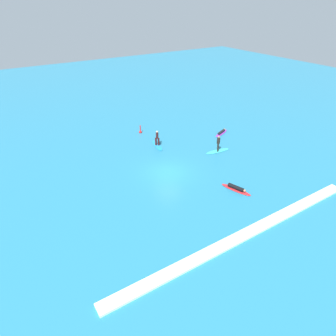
{
  "coord_description": "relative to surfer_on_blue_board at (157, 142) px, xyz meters",
  "views": [
    {
      "loc": [
        -13.54,
        -21.24,
        15.13
      ],
      "look_at": [
        0.0,
        0.0,
        0.5
      ],
      "focal_mm": 32.03,
      "sensor_mm": 36.0,
      "label": 1
    }
  ],
  "objects": [
    {
      "name": "marker_buoy",
      "position": [
        0.13,
        4.37,
        -0.25
      ],
      "size": [
        0.37,
        0.37,
        1.07
      ],
      "color": "red",
      "rests_on": "ground_plane"
    },
    {
      "name": "ground_plane",
      "position": [
        -2.18,
        -5.71,
        -0.43
      ],
      "size": [
        120.0,
        120.0,
        0.0
      ],
      "primitive_type": "plane",
      "color": "teal",
      "rests_on": "ground"
    },
    {
      "name": "wave_crest",
      "position": [
        -2.18,
        -16.19,
        -0.34
      ],
      "size": [
        22.65,
        0.9,
        0.18
      ],
      "primitive_type": "cube",
      "color": "white",
      "rests_on": "ground_plane"
    },
    {
      "name": "surfer_on_purple_board",
      "position": [
        8.61,
        -1.29,
        -0.28
      ],
      "size": [
        2.84,
        1.61,
        0.38
      ],
      "rotation": [
        0.0,
        0.0,
        0.39
      ],
      "color": "purple",
      "rests_on": "ground_plane"
    },
    {
      "name": "surfer_on_red_board",
      "position": [
        1.3,
        -11.56,
        -0.26
      ],
      "size": [
        1.46,
        2.95,
        0.44
      ],
      "rotation": [
        0.0,
        0.0,
        5.02
      ],
      "color": "red",
      "rests_on": "ground_plane"
    },
    {
      "name": "surfer_on_teal_board",
      "position": [
        4.93,
        -4.83,
        0.1
      ],
      "size": [
        2.99,
        1.01,
        1.85
      ],
      "rotation": [
        0.0,
        0.0,
        3.04
      ],
      "color": "#33C6CC",
      "rests_on": "ground_plane"
    },
    {
      "name": "surfer_on_blue_board",
      "position": [
        0.0,
        0.0,
        0.0
      ],
      "size": [
        1.27,
        2.95,
        1.85
      ],
      "rotation": [
        0.0,
        0.0,
        4.51
      ],
      "color": "#1E8CD1",
      "rests_on": "ground_plane"
    }
  ]
}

